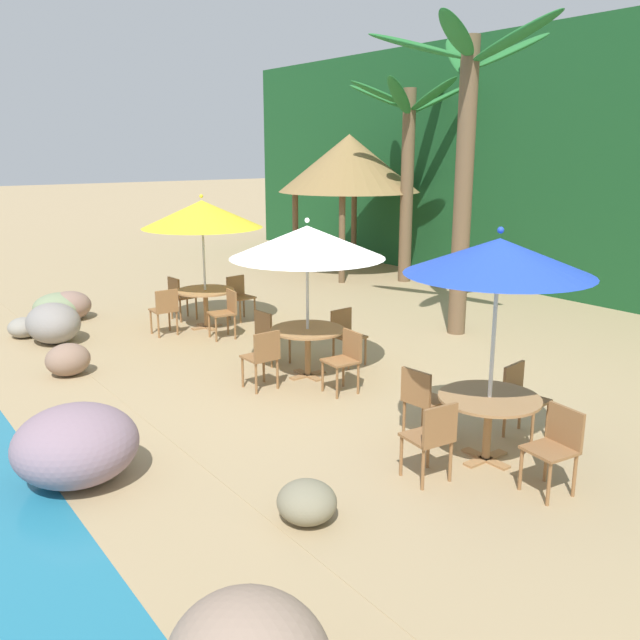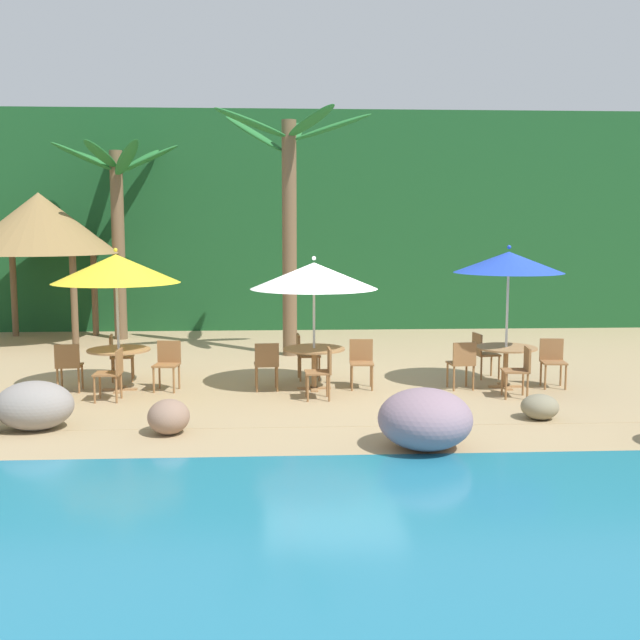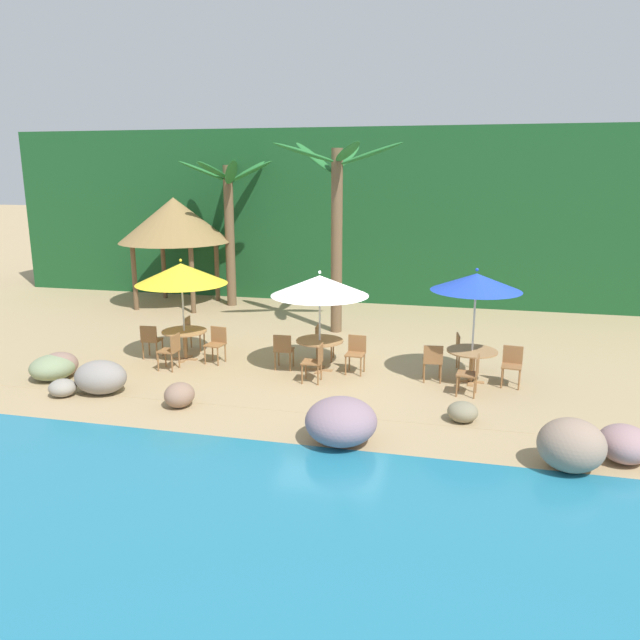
# 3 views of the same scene
# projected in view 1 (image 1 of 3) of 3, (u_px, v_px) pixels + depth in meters

# --- Properties ---
(ground_plane) EXTENTS (120.00, 120.00, 0.00)m
(ground_plane) POSITION_uv_depth(u_px,v_px,m) (320.00, 383.00, 9.83)
(ground_plane) COLOR tan
(terrace_deck) EXTENTS (18.00, 5.20, 0.01)m
(terrace_deck) POSITION_uv_depth(u_px,v_px,m) (320.00, 383.00, 9.83)
(terrace_deck) COLOR tan
(terrace_deck) RESTS_ON ground
(rock_seawall) EXTENTS (17.72, 3.08, 0.84)m
(rock_seawall) POSITION_uv_depth(u_px,v_px,m) (148.00, 427.00, 7.44)
(rock_seawall) COLOR gray
(rock_seawall) RESTS_ON ground
(umbrella_yellow) EXTENTS (2.22, 2.22, 2.52)m
(umbrella_yellow) POSITION_uv_depth(u_px,v_px,m) (202.00, 214.00, 12.33)
(umbrella_yellow) COLOR silver
(umbrella_yellow) RESTS_ON ground
(dining_table_yellow) EXTENTS (1.10, 1.10, 0.74)m
(dining_table_yellow) POSITION_uv_depth(u_px,v_px,m) (205.00, 296.00, 12.71)
(dining_table_yellow) COLOR #A37547
(dining_table_yellow) RESTS_ON ground
(chair_yellow_seaward) EXTENTS (0.47, 0.48, 0.87)m
(chair_yellow_seaward) POSITION_uv_depth(u_px,v_px,m) (226.00, 310.00, 12.05)
(chair_yellow_seaward) COLOR olive
(chair_yellow_seaward) RESTS_ON ground
(chair_yellow_inland) EXTENTS (0.48, 0.47, 0.87)m
(chair_yellow_inland) POSITION_uv_depth(u_px,v_px,m) (239.00, 294.00, 13.37)
(chair_yellow_inland) COLOR olive
(chair_yellow_inland) RESTS_ON ground
(chair_yellow_left) EXTENTS (0.45, 0.46, 0.87)m
(chair_yellow_left) POSITION_uv_depth(u_px,v_px,m) (179.00, 295.00, 13.30)
(chair_yellow_left) COLOR olive
(chair_yellow_left) RESTS_ON ground
(chair_yellow_right) EXTENTS (0.44, 0.43, 0.87)m
(chair_yellow_right) POSITION_uv_depth(u_px,v_px,m) (165.00, 308.00, 12.19)
(chair_yellow_right) COLOR olive
(chair_yellow_right) RESTS_ON ground
(umbrella_white) EXTENTS (2.25, 2.25, 2.37)m
(umbrella_white) POSITION_uv_depth(u_px,v_px,m) (307.00, 242.00, 9.63)
(umbrella_white) COLOR silver
(umbrella_white) RESTS_ON ground
(dining_table_white) EXTENTS (1.10, 1.10, 0.74)m
(dining_table_white) POSITION_uv_depth(u_px,v_px,m) (308.00, 337.00, 9.98)
(dining_table_white) COLOR #A37547
(dining_table_white) RESTS_ON ground
(chair_white_seaward) EXTENTS (0.44, 0.45, 0.87)m
(chair_white_seaward) POSITION_uv_depth(u_px,v_px,m) (346.00, 357.00, 9.36)
(chair_white_seaward) COLOR olive
(chair_white_seaward) RESTS_ON ground
(chair_white_inland) EXTENTS (0.46, 0.45, 0.87)m
(chair_white_inland) POSITION_uv_depth(u_px,v_px,m) (346.00, 332.00, 10.60)
(chair_white_inland) COLOR olive
(chair_white_inland) RESTS_ON ground
(chair_white_left) EXTENTS (0.45, 0.46, 0.87)m
(chair_white_left) POSITION_uv_depth(u_px,v_px,m) (269.00, 333.00, 10.57)
(chair_white_left) COLOR olive
(chair_white_left) RESTS_ON ground
(chair_white_right) EXTENTS (0.44, 0.43, 0.87)m
(chair_white_right) POSITION_uv_depth(u_px,v_px,m) (263.00, 355.00, 9.43)
(chair_white_right) COLOR olive
(chair_white_right) RESTS_ON ground
(umbrella_blue) EXTENTS (1.94, 1.94, 2.56)m
(umbrella_blue) POSITION_uv_depth(u_px,v_px,m) (499.00, 257.00, 6.85)
(umbrella_blue) COLOR silver
(umbrella_blue) RESTS_ON ground
(dining_table_blue) EXTENTS (1.10, 1.10, 0.74)m
(dining_table_blue) POSITION_uv_depth(u_px,v_px,m) (489.00, 408.00, 7.25)
(dining_table_blue) COLOR #A37547
(dining_table_blue) RESTS_ON ground
(chair_blue_seaward) EXTENTS (0.47, 0.47, 0.87)m
(chair_blue_seaward) POSITION_uv_depth(u_px,v_px,m) (556.00, 444.00, 6.61)
(chair_blue_seaward) COLOR olive
(chair_blue_seaward) RESTS_ON ground
(chair_blue_inland) EXTENTS (0.48, 0.48, 0.87)m
(chair_blue_inland) POSITION_uv_depth(u_px,v_px,m) (521.00, 395.00, 7.92)
(chair_blue_inland) COLOR olive
(chair_blue_inland) RESTS_ON ground
(chair_blue_left) EXTENTS (0.46, 0.47, 0.87)m
(chair_blue_left) POSITION_uv_depth(u_px,v_px,m) (421.00, 398.00, 7.82)
(chair_blue_left) COLOR olive
(chair_blue_left) RESTS_ON ground
(chair_blue_right) EXTENTS (0.47, 0.46, 0.87)m
(chair_blue_right) POSITION_uv_depth(u_px,v_px,m) (432.00, 436.00, 6.78)
(chair_blue_right) COLOR olive
(chair_blue_right) RESTS_ON ground
(palm_tree_nearest) EXTENTS (3.11, 3.19, 4.94)m
(palm_tree_nearest) POSITION_uv_depth(u_px,v_px,m) (408.00, 142.00, 16.56)
(palm_tree_nearest) COLOR brown
(palm_tree_nearest) RESTS_ON ground
(palm_tree_second) EXTENTS (3.47, 3.51, 5.42)m
(palm_tree_second) POSITION_uv_depth(u_px,v_px,m) (467.00, 131.00, 11.62)
(palm_tree_second) COLOR brown
(palm_tree_second) RESTS_ON ground
(palapa_hut) EXTENTS (3.78, 3.78, 3.69)m
(palapa_hut) POSITION_uv_depth(u_px,v_px,m) (349.00, 164.00, 17.89)
(palapa_hut) COLOR brown
(palapa_hut) RESTS_ON ground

